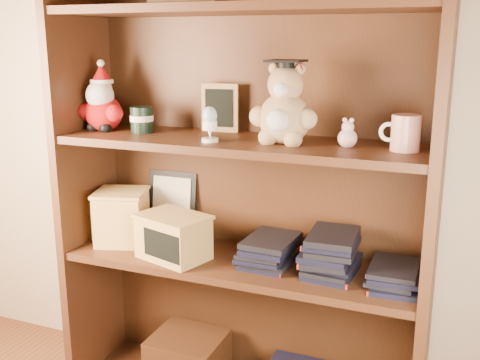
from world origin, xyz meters
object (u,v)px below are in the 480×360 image
object	(u,v)px
grad_teddy_bear	(284,111)
teacher_mug	(405,133)
treats_box	(122,216)
bookcase	(245,189)

from	to	relation	value
grad_teddy_bear	teacher_mug	distance (m)	0.35
grad_teddy_bear	teacher_mug	world-z (taller)	grad_teddy_bear
grad_teddy_bear	treats_box	size ratio (longest dim) A/B	1.16
teacher_mug	bookcase	bearing A→B (deg)	174.15
teacher_mug	treats_box	world-z (taller)	teacher_mug
bookcase	treats_box	bearing A→B (deg)	-173.44
bookcase	grad_teddy_bear	xyz separation A→B (m)	(0.15, -0.06, 0.27)
bookcase	teacher_mug	world-z (taller)	bookcase
bookcase	grad_teddy_bear	bearing A→B (deg)	-21.59
treats_box	teacher_mug	bearing A→B (deg)	0.05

